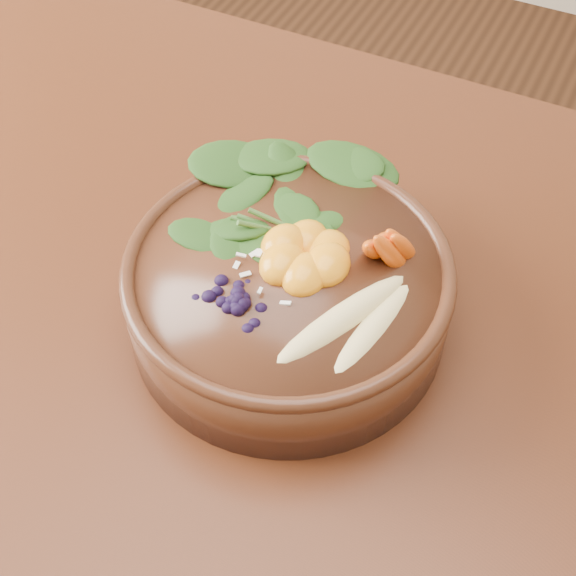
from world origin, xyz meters
name	(u,v)px	position (x,y,z in m)	size (l,w,h in m)	color
ground	(241,575)	(0.00, 0.00, 0.00)	(4.00, 4.00, 0.00)	#381E0F
dining_table	(213,349)	(0.00, 0.00, 0.66)	(1.60, 0.90, 0.75)	#331C0C
stoneware_bowl	(288,295)	(0.09, 0.00, 0.79)	(0.29, 0.29, 0.08)	#4B2615
kale_heap	(307,190)	(0.07, 0.08, 0.85)	(0.19, 0.17, 0.04)	#254D17
carrot_cluster	(399,225)	(0.17, 0.06, 0.87)	(0.06, 0.06, 0.08)	#DB5715
banana_halves	(359,312)	(0.17, -0.03, 0.84)	(0.10, 0.15, 0.03)	#E0CC84
mandarin_cluster	(306,245)	(0.10, 0.02, 0.85)	(0.09, 0.09, 0.03)	orange
blueberry_pile	(234,288)	(0.07, -0.05, 0.85)	(0.14, 0.10, 0.04)	black
coconut_flakes	(272,276)	(0.08, -0.02, 0.83)	(0.09, 0.07, 0.01)	white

